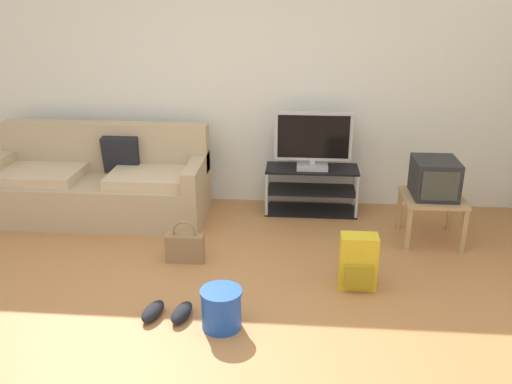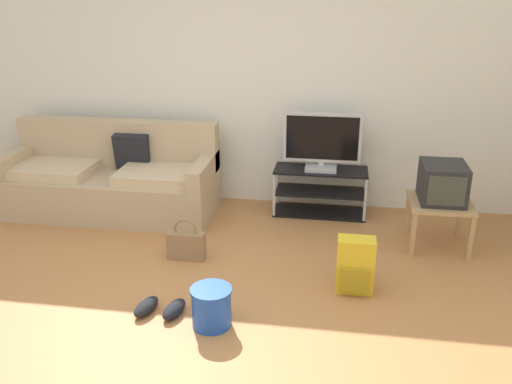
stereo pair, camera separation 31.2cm
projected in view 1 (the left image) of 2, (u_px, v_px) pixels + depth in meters
name	position (u px, v px, depth m)	size (l,w,h in m)	color
ground_plane	(196.00, 328.00, 3.77)	(9.00, 9.80, 0.02)	#B27542
wall_back	(235.00, 75.00, 5.57)	(9.00, 0.10, 2.70)	silver
couch	(101.00, 184.00, 5.50)	(2.12, 0.83, 0.90)	tan
tv_stand	(311.00, 190.00, 5.62)	(0.93, 0.38, 0.47)	black
flat_tv	(313.00, 141.00, 5.41)	(0.76, 0.22, 0.58)	#B2B2B7
side_table	(432.00, 203.00, 4.94)	(0.54, 0.54, 0.43)	tan
crt_tv	(435.00, 178.00, 4.88)	(0.38, 0.44, 0.34)	#232326
backpack	(358.00, 262.00, 4.20)	(0.28, 0.24, 0.44)	gold
handbag	(185.00, 247.00, 4.62)	(0.32, 0.11, 0.37)	olive
cleaning_bucket	(221.00, 307.00, 3.72)	(0.29, 0.29, 0.28)	blue
sneakers_pair	(167.00, 312.00, 3.86)	(0.38, 0.28, 0.09)	black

